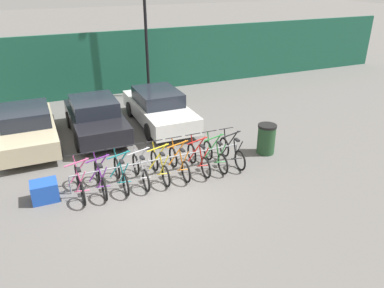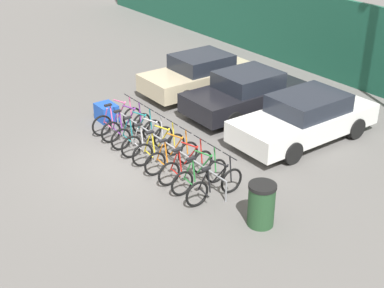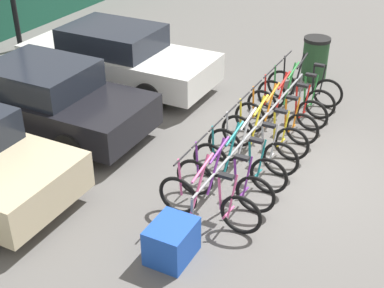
{
  "view_description": "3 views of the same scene",
  "coord_description": "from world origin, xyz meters",
  "px_view_note": "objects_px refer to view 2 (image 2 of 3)",
  "views": [
    {
      "loc": [
        -2.64,
        -8.87,
        5.71
      ],
      "look_at": [
        1.6,
        0.85,
        0.77
      ],
      "focal_mm": 35.0,
      "sensor_mm": 36.0,
      "label": 1
    },
    {
      "loc": [
        11.41,
        -6.39,
        7.0
      ],
      "look_at": [
        1.22,
        1.05,
        0.67
      ],
      "focal_mm": 50.0,
      "sensor_mm": 36.0,
      "label": 2
    },
    {
      "loc": [
        -7.79,
        -2.24,
        5.11
      ],
      "look_at": [
        -0.98,
        1.3,
        0.69
      ],
      "focal_mm": 50.0,
      "sensor_mm": 36.0,
      "label": 3
    }
  ],
  "objects_px": {
    "bicycle_purple": "(127,126)",
    "bicycle_orange": "(172,157)",
    "bicycle_black": "(215,186)",
    "cargo_crate": "(107,112)",
    "bike_rack": "(165,143)",
    "bicycle_yellow": "(159,148)",
    "car_beige": "(200,74)",
    "car_black": "(246,93)",
    "trash_bin": "(261,204)",
    "bicycle_pink": "(117,120)",
    "car_white": "(305,118)",
    "bicycle_red": "(186,166)",
    "bicycle_green": "(200,175)",
    "bicycle_teal": "(137,133)",
    "bicycle_silver": "(147,140)"
  },
  "relations": [
    {
      "from": "bicycle_teal",
      "to": "bicycle_black",
      "type": "bearing_deg",
      "value": 2.83
    },
    {
      "from": "car_beige",
      "to": "car_black",
      "type": "relative_size",
      "value": 1.01
    },
    {
      "from": "car_white",
      "to": "bicycle_teal",
      "type": "bearing_deg",
      "value": -121.8
    },
    {
      "from": "bicycle_pink",
      "to": "bicycle_green",
      "type": "xyz_separation_m",
      "value": [
        4.18,
        0.0,
        0.0
      ]
    },
    {
      "from": "bicycle_yellow",
      "to": "car_white",
      "type": "xyz_separation_m",
      "value": [
        1.41,
        4.18,
        0.32
      ]
    },
    {
      "from": "bicycle_purple",
      "to": "cargo_crate",
      "type": "relative_size",
      "value": 2.44
    },
    {
      "from": "bicycle_green",
      "to": "car_black",
      "type": "relative_size",
      "value": 0.41
    },
    {
      "from": "car_black",
      "to": "trash_bin",
      "type": "xyz_separation_m",
      "value": [
        5.0,
        -3.92,
        -0.17
      ]
    },
    {
      "from": "bicycle_orange",
      "to": "cargo_crate",
      "type": "xyz_separation_m",
      "value": [
        -3.88,
        0.12,
        -0.1
      ]
    },
    {
      "from": "bicycle_pink",
      "to": "cargo_crate",
      "type": "bearing_deg",
      "value": 174.44
    },
    {
      "from": "bicycle_red",
      "to": "car_black",
      "type": "distance_m",
      "value": 4.76
    },
    {
      "from": "bicycle_purple",
      "to": "bicycle_teal",
      "type": "xyz_separation_m",
      "value": [
        0.59,
        0.0,
        0.0
      ]
    },
    {
      "from": "bicycle_purple",
      "to": "cargo_crate",
      "type": "xyz_separation_m",
      "value": [
        -1.49,
        0.12,
        -0.1
      ]
    },
    {
      "from": "bicycle_orange",
      "to": "car_black",
      "type": "height_order",
      "value": "car_black"
    },
    {
      "from": "bicycle_orange",
      "to": "trash_bin",
      "type": "bearing_deg",
      "value": 1.48
    },
    {
      "from": "bike_rack",
      "to": "bicycle_red",
      "type": "bearing_deg",
      "value": -6.99
    },
    {
      "from": "car_white",
      "to": "bicycle_green",
      "type": "bearing_deg",
      "value": -84.11
    },
    {
      "from": "trash_bin",
      "to": "bicycle_silver",
      "type": "bearing_deg",
      "value": -177.65
    },
    {
      "from": "bicycle_pink",
      "to": "bicycle_green",
      "type": "height_order",
      "value": "same"
    },
    {
      "from": "car_white",
      "to": "cargo_crate",
      "type": "distance_m",
      "value": 6.2
    },
    {
      "from": "bicycle_orange",
      "to": "car_white",
      "type": "distance_m",
      "value": 4.26
    },
    {
      "from": "bicycle_pink",
      "to": "car_white",
      "type": "relative_size",
      "value": 0.37
    },
    {
      "from": "bicycle_purple",
      "to": "bicycle_silver",
      "type": "relative_size",
      "value": 1.0
    },
    {
      "from": "bicycle_purple",
      "to": "bicycle_orange",
      "type": "distance_m",
      "value": 2.39
    },
    {
      "from": "car_black",
      "to": "bicycle_pink",
      "type": "bearing_deg",
      "value": -106.48
    },
    {
      "from": "car_beige",
      "to": "bicycle_yellow",
      "type": "bearing_deg",
      "value": -48.89
    },
    {
      "from": "car_white",
      "to": "trash_bin",
      "type": "distance_m",
      "value": 4.7
    },
    {
      "from": "bicycle_yellow",
      "to": "car_beige",
      "type": "height_order",
      "value": "car_beige"
    },
    {
      "from": "bike_rack",
      "to": "car_beige",
      "type": "bearing_deg",
      "value": 132.64
    },
    {
      "from": "bicycle_black",
      "to": "car_beige",
      "type": "distance_m",
      "value": 7.18
    },
    {
      "from": "bike_rack",
      "to": "bicycle_purple",
      "type": "distance_m",
      "value": 1.83
    },
    {
      "from": "bicycle_red",
      "to": "car_white",
      "type": "xyz_separation_m",
      "value": [
        0.14,
        4.18,
        0.32
      ]
    },
    {
      "from": "bicycle_purple",
      "to": "bike_rack",
      "type": "bearing_deg",
      "value": 7.83
    },
    {
      "from": "bicycle_green",
      "to": "bike_rack",
      "type": "bearing_deg",
      "value": 177.07
    },
    {
      "from": "bicycle_pink",
      "to": "car_beige",
      "type": "relative_size",
      "value": 0.41
    },
    {
      "from": "car_white",
      "to": "trash_bin",
      "type": "xyz_separation_m",
      "value": [
        2.46,
        -3.99,
        -0.17
      ]
    },
    {
      "from": "bicycle_purple",
      "to": "bicycle_yellow",
      "type": "xyz_separation_m",
      "value": [
        1.77,
        0.0,
        0.0
      ]
    },
    {
      "from": "bicycle_black",
      "to": "car_black",
      "type": "height_order",
      "value": "car_black"
    },
    {
      "from": "bike_rack",
      "to": "cargo_crate",
      "type": "distance_m",
      "value": 3.32
    },
    {
      "from": "trash_bin",
      "to": "cargo_crate",
      "type": "xyz_separation_m",
      "value": [
        -7.13,
        -0.07,
        -0.24
      ]
    },
    {
      "from": "bicycle_orange",
      "to": "bicycle_red",
      "type": "height_order",
      "value": "same"
    },
    {
      "from": "bike_rack",
      "to": "bicycle_orange",
      "type": "bearing_deg",
      "value": -14.72
    },
    {
      "from": "bicycle_pink",
      "to": "bicycle_red",
      "type": "relative_size",
      "value": 1.0
    },
    {
      "from": "bicycle_pink",
      "to": "bicycle_red",
      "type": "distance_m",
      "value": 3.6
    },
    {
      "from": "bicycle_red",
      "to": "car_beige",
      "type": "bearing_deg",
      "value": 142.34
    },
    {
      "from": "bicycle_purple",
      "to": "bicycle_yellow",
      "type": "relative_size",
      "value": 1.0
    },
    {
      "from": "car_black",
      "to": "cargo_crate",
      "type": "height_order",
      "value": "car_black"
    },
    {
      "from": "car_beige",
      "to": "bicycle_red",
      "type": "bearing_deg",
      "value": -40.07
    },
    {
      "from": "bicycle_black",
      "to": "cargo_crate",
      "type": "height_order",
      "value": "bicycle_black"
    },
    {
      "from": "bike_rack",
      "to": "bicycle_purple",
      "type": "xyz_separation_m",
      "value": [
        -1.82,
        -0.15,
        -0.12
      ]
    }
  ]
}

